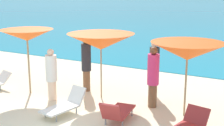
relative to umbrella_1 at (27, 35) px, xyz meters
The scene contains 10 objects.
ground_plane 8.66m from the umbrella_1, 73.58° to the left, with size 50.00×100.00×0.30m, color beige.
umbrella_1 is the anchor object (origin of this frame).
umbrella_2 2.46m from the umbrella_1, 18.02° to the left, with size 2.18×2.18×2.10m.
umbrella_3 5.16m from the umbrella_1, ahead, with size 2.03×2.03×2.07m.
lounge_chair_0 2.87m from the umbrella_1, 22.85° to the right, with size 0.79×1.43×0.68m.
lounge_chair_3 4.14m from the umbrella_1, 11.39° to the right, with size 0.72×1.46×0.73m.
beachgoer_0 4.24m from the umbrella_1, 23.49° to the left, with size 0.32×0.32×1.87m.
beachgoer_1 1.56m from the umbrella_1, ahead, with size 0.35×0.35×1.65m.
beachgoer_2 2.14m from the umbrella_1, 37.05° to the left, with size 0.33×0.33×1.87m.
beachgoer_3 4.28m from the umbrella_1, 10.94° to the left, with size 0.34×0.34×1.82m.
Camera 1 is at (4.99, -5.71, 3.45)m, focal length 51.09 mm.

